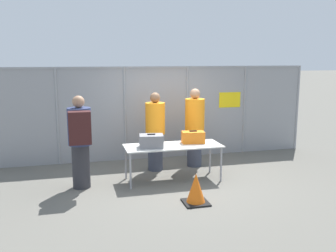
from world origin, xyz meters
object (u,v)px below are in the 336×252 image
object	(u,v)px
traveler_hooded	(80,138)
traffic_cone	(196,190)
security_worker_near	(155,131)
suitcase_orange	(193,137)
suitcase_grey	(151,141)
inspection_table	(173,148)
utility_trailer	(177,124)
security_worker_far	(195,127)

from	to	relation	value
traveler_hooded	traffic_cone	bearing A→B (deg)	-54.94
security_worker_near	traffic_cone	size ratio (longest dim) A/B	3.24
suitcase_orange	traveler_hooded	world-z (taller)	traveler_hooded
suitcase_grey	suitcase_orange	xyz separation A→B (m)	(0.94, 0.17, -0.01)
inspection_table	security_worker_near	xyz separation A→B (m)	(-0.20, 0.80, 0.22)
suitcase_orange	utility_trailer	size ratio (longest dim) A/B	0.14
traffic_cone	security_worker_far	bearing A→B (deg)	72.32
suitcase_grey	suitcase_orange	world-z (taller)	suitcase_grey
suitcase_grey	traffic_cone	xyz separation A→B (m)	(0.53, -1.27, -0.63)
suitcase_grey	traffic_cone	size ratio (longest dim) A/B	0.95
utility_trailer	suitcase_grey	bearing A→B (deg)	-111.67
traveler_hooded	security_worker_far	size ratio (longest dim) A/B	0.99
suitcase_grey	inspection_table	bearing A→B (deg)	8.31
suitcase_orange	security_worker_far	size ratio (longest dim) A/B	0.27
traffic_cone	suitcase_grey	bearing A→B (deg)	112.53
traveler_hooded	suitcase_grey	bearing A→B (deg)	-21.87
security_worker_far	suitcase_orange	bearing A→B (deg)	55.28
suitcase_grey	suitcase_orange	distance (m)	0.96
security_worker_near	traffic_cone	world-z (taller)	security_worker_near
suitcase_grey	security_worker_near	xyz separation A→B (m)	(0.27, 0.87, 0.04)
traffic_cone	utility_trailer	bearing A→B (deg)	77.46
security_worker_far	inspection_table	bearing A→B (deg)	35.32
security_worker_near	utility_trailer	distance (m)	4.12
inspection_table	traveler_hooded	world-z (taller)	traveler_hooded
suitcase_orange	traffic_cone	distance (m)	1.63
suitcase_grey	security_worker_near	bearing A→B (deg)	72.48
suitcase_orange	security_worker_near	distance (m)	0.97
suitcase_orange	traveler_hooded	xyz separation A→B (m)	(-2.34, -0.15, 0.13)
suitcase_orange	traveler_hooded	distance (m)	2.35
security_worker_far	utility_trailer	xyz separation A→B (m)	(0.60, 3.67, -0.58)
security_worker_near	security_worker_far	distance (m)	0.97
utility_trailer	traffic_cone	world-z (taller)	utility_trailer
utility_trailer	security_worker_far	bearing A→B (deg)	-99.29
suitcase_grey	traffic_cone	bearing A→B (deg)	-67.47
suitcase_orange	utility_trailer	world-z (taller)	suitcase_orange
suitcase_orange	security_worker_far	distance (m)	0.85
inspection_table	suitcase_grey	world-z (taller)	suitcase_grey
security_worker_near	traffic_cone	distance (m)	2.26
traveler_hooded	traffic_cone	distance (m)	2.44
inspection_table	suitcase_grey	xyz separation A→B (m)	(-0.47, -0.07, 0.18)
suitcase_grey	security_worker_far	world-z (taller)	security_worker_far
inspection_table	suitcase_orange	xyz separation A→B (m)	(0.47, 0.10, 0.18)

